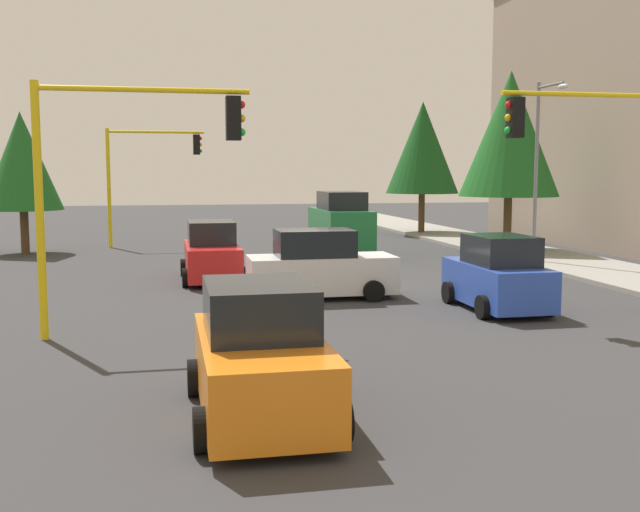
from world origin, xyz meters
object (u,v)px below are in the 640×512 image
Objects in this scene: traffic_signal_near_right at (127,158)px; car_white at (320,267)px; street_lamp_curbside at (542,152)px; tree_roadside_mid at (510,134)px; car_orange at (260,357)px; car_blue at (498,276)px; car_red at (212,254)px; traffic_signal_near_left at (602,157)px; tree_opposite_side at (22,161)px; traffic_signal_far_right at (147,164)px; tree_roadside_far at (423,148)px; delivery_van_green at (340,226)px.

traffic_signal_near_right is 7.14m from car_white.
tree_roadside_mid is (-4.39, 0.80, 0.90)m from street_lamp_curbside.
car_orange and car_blue have the same top height.
car_blue is at bearing 135.44° from car_orange.
traffic_signal_near_right reaches higher than car_red.
traffic_signal_near_left is at bearing 57.48° from car_white.
traffic_signal_near_right is 18.77m from tree_opposite_side.
car_red and car_orange have the same top height.
traffic_signal_far_right is 1.41× the size of car_orange.
tree_roadside_far is 2.05× the size of car_blue.
tree_roadside_mid is 15.26m from car_red.
car_blue is at bearing -14.54° from tree_roadside_far.
delivery_van_green is 1.15× the size of car_white.
tree_opposite_side reaches higher than traffic_signal_near_right.
delivery_van_green is (-4.65, -6.77, -3.07)m from street_lamp_curbside.
traffic_signal_near_left is at bearing 42.84° from tree_opposite_side.
car_blue is (18.76, 9.29, -3.10)m from traffic_signal_far_right.
car_red is (11.85, 2.28, -3.09)m from traffic_signal_far_right.
traffic_signal_near_right is 16.61m from delivery_van_green.
tree_roadside_mid is 14.93m from car_blue.
tree_roadside_far is (-24.00, 3.81, 0.97)m from traffic_signal_near_left.
car_white is at bearing -60.17° from street_lamp_curbside.
delivery_van_green is 8.46m from car_red.
tree_roadside_far is at bearing 144.02° from delivery_van_green.
tree_roadside_far reaches higher than traffic_signal_far_right.
car_red is 14.16m from car_orange.
traffic_signal_far_right reaches higher than delivery_van_green.
tree_roadside_mid reaches higher than street_lamp_curbside.
car_white is (20.00, -10.09, -4.06)m from tree_roadside_far.
tree_roadside_mid reaches higher than traffic_signal_near_left.
car_orange is 1.09× the size of car_blue.
tree_opposite_side reaches higher than traffic_signal_near_left.
traffic_signal_near_left is at bearing -17.12° from tree_roadside_mid.
tree_roadside_far is 23.86m from car_blue.
car_blue is (-1.24, 9.27, -3.01)m from traffic_signal_near_right.
car_white is at bearing 17.70° from traffic_signal_far_right.
traffic_signal_near_right is 1.50× the size of car_blue.
tree_roadside_far reaches higher than traffic_signal_near_right.
street_lamp_curbside is 4.55m from tree_roadside_mid.
car_blue is (12.76, -6.40, -4.35)m from tree_roadside_mid.
street_lamp_curbside is (-9.61, 3.51, 0.37)m from traffic_signal_near_left.
tree_roadside_far is 21.38m from tree_opposite_side.
traffic_signal_far_right is at bearing -124.90° from street_lamp_curbside.
street_lamp_curbside is 11.80m from car_white.
street_lamp_curbside is at bearing 159.93° from traffic_signal_near_left.
car_blue is at bearing 41.06° from tree_opposite_side.
traffic_signal_near_left is at bearing -20.07° from street_lamp_curbside.
tree_roadside_far is 12.58m from delivery_van_green.
tree_roadside_far is 1.57× the size of delivery_van_green.
traffic_signal_far_right is 1.17× the size of delivery_van_green.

